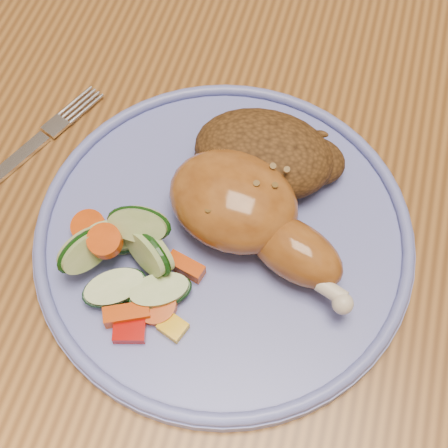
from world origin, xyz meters
name	(u,v)px	position (x,y,z in m)	size (l,w,h in m)	color
ground	(285,406)	(0.00, 0.00, 0.00)	(4.00, 4.00, 0.00)	brown
dining_table	(344,253)	(0.00, 0.00, 0.67)	(0.90, 1.40, 0.75)	brown
plate	(224,236)	(-0.10, -0.06, 0.76)	(0.31, 0.31, 0.01)	#646CBA
plate_rim	(224,230)	(-0.10, -0.06, 0.77)	(0.31, 0.31, 0.01)	#646CBA
chicken_leg	(248,213)	(-0.09, -0.05, 0.79)	(0.17, 0.12, 0.06)	#995720
rice_pilaf	(267,155)	(-0.09, 0.01, 0.78)	(0.13, 0.09, 0.05)	#4E2F13
vegetable_pile	(128,261)	(-0.17, -0.11, 0.78)	(0.12, 0.11, 0.06)	#A50A05
fork	(19,158)	(-0.30, -0.03, 0.75)	(0.08, 0.15, 0.00)	silver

